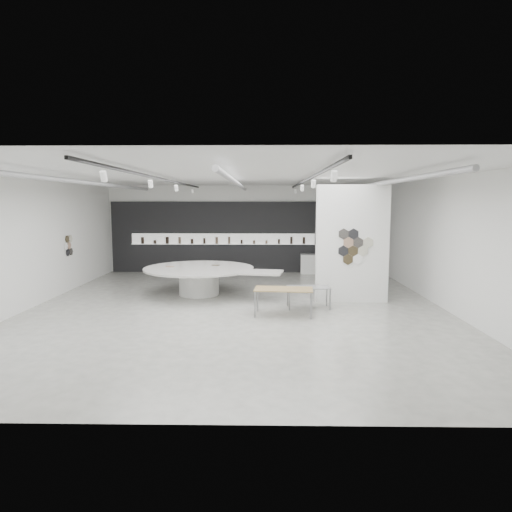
{
  "coord_description": "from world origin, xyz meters",
  "views": [
    {
      "loc": [
        0.8,
        -12.99,
        3.07
      ],
      "look_at": [
        0.54,
        1.2,
        1.39
      ],
      "focal_mm": 32.0,
      "sensor_mm": 36.0,
      "label": 1
    }
  ],
  "objects_px": {
    "sample_table_stone": "(309,289)",
    "kitchen_counter": "(318,264)",
    "partition_column": "(352,244)",
    "sample_table_wood": "(284,291)",
    "display_island": "(201,277)"
  },
  "relations": [
    {
      "from": "sample_table_wood",
      "to": "sample_table_stone",
      "type": "xyz_separation_m",
      "value": [
        0.76,
        0.85,
        -0.1
      ]
    },
    {
      "from": "display_island",
      "to": "sample_table_stone",
      "type": "bearing_deg",
      "value": -19.38
    },
    {
      "from": "display_island",
      "to": "kitchen_counter",
      "type": "height_order",
      "value": "kitchen_counter"
    },
    {
      "from": "sample_table_wood",
      "to": "kitchen_counter",
      "type": "distance_m",
      "value": 7.54
    },
    {
      "from": "sample_table_stone",
      "to": "kitchen_counter",
      "type": "distance_m",
      "value": 6.56
    },
    {
      "from": "kitchen_counter",
      "to": "partition_column",
      "type": "bearing_deg",
      "value": -80.89
    },
    {
      "from": "partition_column",
      "to": "display_island",
      "type": "relative_size",
      "value": 0.74
    },
    {
      "from": "partition_column",
      "to": "sample_table_wood",
      "type": "xyz_separation_m",
      "value": [
        -2.17,
        -1.78,
        -1.12
      ]
    },
    {
      "from": "partition_column",
      "to": "sample_table_stone",
      "type": "bearing_deg",
      "value": -146.4
    },
    {
      "from": "partition_column",
      "to": "sample_table_stone",
      "type": "xyz_separation_m",
      "value": [
        -1.41,
        -0.93,
        -1.22
      ]
    },
    {
      "from": "sample_table_stone",
      "to": "kitchen_counter",
      "type": "bearing_deg",
      "value": 80.93
    },
    {
      "from": "sample_table_stone",
      "to": "kitchen_counter",
      "type": "relative_size",
      "value": 0.8
    },
    {
      "from": "sample_table_wood",
      "to": "sample_table_stone",
      "type": "height_order",
      "value": "sample_table_wood"
    },
    {
      "from": "partition_column",
      "to": "sample_table_wood",
      "type": "height_order",
      "value": "partition_column"
    },
    {
      "from": "sample_table_stone",
      "to": "kitchen_counter",
      "type": "xyz_separation_m",
      "value": [
        1.03,
        6.48,
        -0.15
      ]
    }
  ]
}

